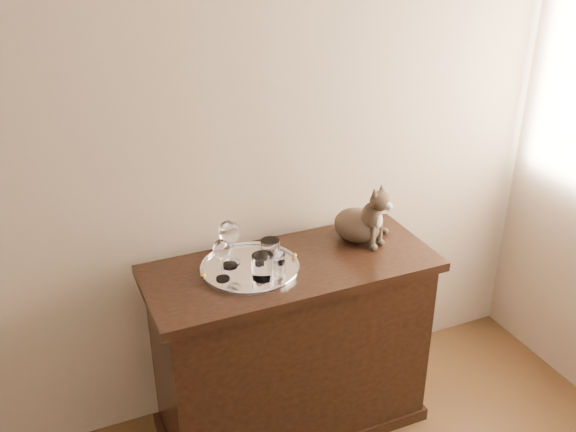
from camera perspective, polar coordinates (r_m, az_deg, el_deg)
name	(u,v)px	position (r m, az deg, el deg)	size (l,w,h in m)	color
wall_back	(114,144)	(2.53, -15.23, 6.18)	(4.00, 0.10, 2.70)	#BAA68C
sideboard	(291,348)	(2.85, 0.29, -11.66)	(1.20, 0.50, 0.85)	black
tray	(250,268)	(2.58, -3.39, -4.67)	(0.40, 0.40, 0.01)	white
wine_glass_a	(229,244)	(2.55, -5.29, -2.46)	(0.08, 0.08, 0.20)	silver
wine_glass_b	(232,243)	(2.57, -4.97, -2.37)	(0.07, 0.07, 0.19)	white
wine_glass_c	(222,260)	(2.47, -5.90, -3.88)	(0.07, 0.07, 0.17)	white
tumbler_a	(276,263)	(2.52, -1.06, -4.23)	(0.07, 0.07, 0.08)	white
tumbler_b	(263,267)	(2.49, -2.24, -4.52)	(0.09, 0.09, 0.10)	white
tumbler_c	(270,250)	(2.61, -1.59, -3.03)	(0.08, 0.08, 0.09)	white
cat	(358,210)	(2.75, 6.27, 0.49)	(0.28, 0.26, 0.28)	brown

